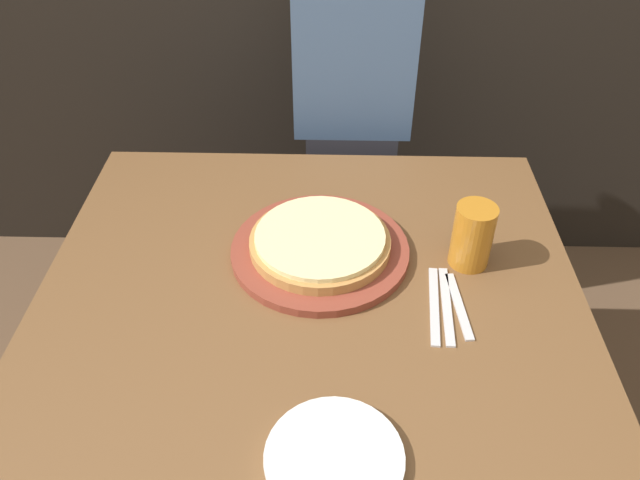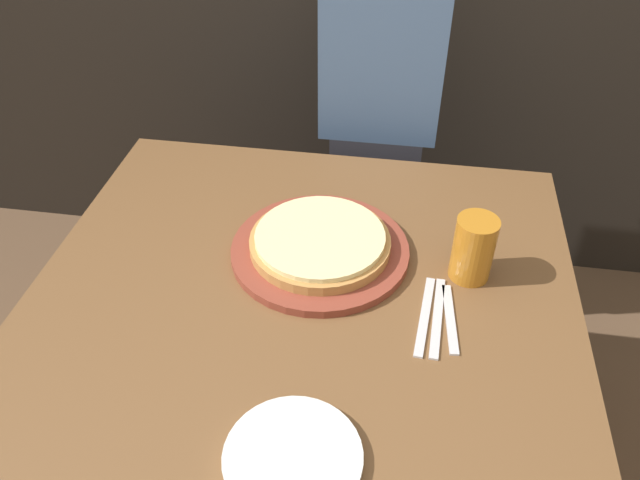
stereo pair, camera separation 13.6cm
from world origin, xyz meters
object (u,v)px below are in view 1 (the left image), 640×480
pizza_on_board (320,246)px  fork (434,305)px  dinner_plate (334,459)px  spoon (459,306)px  beer_glass (473,233)px  diner_person (351,147)px  dinner_knife (447,305)px

pizza_on_board → fork: pizza_on_board is taller
dinner_plate → fork: dinner_plate is taller
pizza_on_board → dinner_plate: size_ratio=1.75×
pizza_on_board → spoon: bearing=-28.5°
beer_glass → dinner_plate: 0.57m
beer_glass → dinner_plate: bearing=-120.5°
spoon → diner_person: (-0.21, 0.78, -0.11)m
pizza_on_board → dinner_knife: pizza_on_board is taller
beer_glass → diner_person: bearing=111.0°
dinner_plate → dinner_knife: 0.42m
fork → dinner_knife: bearing=0.0°
dinner_plate → spoon: dinner_plate is taller
beer_glass → dinner_knife: beer_glass is taller
fork → spoon: (0.05, 0.00, 0.00)m
beer_glass → spoon: 0.16m
dinner_knife → diner_person: 0.81m
pizza_on_board → beer_glass: bearing=-2.9°
pizza_on_board → spoon: 0.33m
dinner_knife → spoon: 0.03m
pizza_on_board → dinner_knife: size_ratio=1.80×
beer_glass → diner_person: size_ratio=0.11×
dinner_plate → diner_person: (0.04, 1.13, -0.11)m
beer_glass → fork: size_ratio=0.66×
spoon → pizza_on_board: bearing=151.5°
dinner_knife → spoon: same height
dinner_plate → pizza_on_board: bearing=94.1°
fork → spoon: bearing=0.0°
beer_glass → spoon: bearing=-105.6°
dinner_knife → beer_glass: bearing=65.4°
dinner_plate → dinner_knife: (0.22, 0.35, -0.01)m
dinner_plate → diner_person: diner_person is taller
spoon → diner_person: bearing=104.9°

